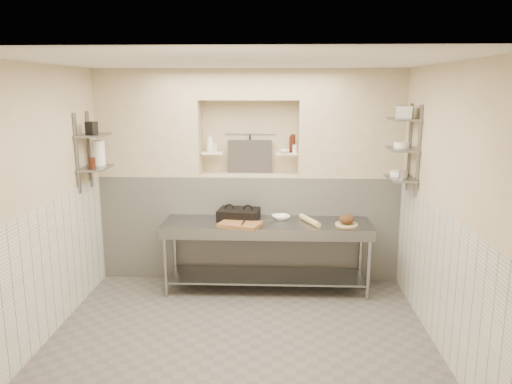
# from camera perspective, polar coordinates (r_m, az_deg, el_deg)

# --- Properties ---
(floor) EXTENTS (4.00, 3.90, 0.10)m
(floor) POSITION_cam_1_polar(r_m,az_deg,el_deg) (5.53, -1.74, -16.32)
(floor) COLOR #5F5954
(floor) RESTS_ON ground
(ceiling) EXTENTS (4.00, 3.90, 0.10)m
(ceiling) POSITION_cam_1_polar(r_m,az_deg,el_deg) (4.88, -1.97, 15.24)
(ceiling) COLOR silver
(ceiling) RESTS_ON ground
(wall_left) EXTENTS (0.10, 3.90, 2.80)m
(wall_left) POSITION_cam_1_polar(r_m,az_deg,el_deg) (5.55, -23.47, -1.22)
(wall_left) COLOR beige
(wall_left) RESTS_ON ground
(wall_right) EXTENTS (0.10, 3.90, 2.80)m
(wall_right) POSITION_cam_1_polar(r_m,az_deg,el_deg) (5.27, 20.97, -1.66)
(wall_right) COLOR beige
(wall_right) RESTS_ON ground
(wall_back) EXTENTS (4.00, 0.10, 2.80)m
(wall_back) POSITION_cam_1_polar(r_m,az_deg,el_deg) (6.97, -0.64, 2.28)
(wall_back) COLOR beige
(wall_back) RESTS_ON ground
(wall_front) EXTENTS (4.00, 0.10, 2.80)m
(wall_front) POSITION_cam_1_polar(r_m,az_deg,el_deg) (3.11, -4.59, -10.15)
(wall_front) COLOR beige
(wall_front) RESTS_ON ground
(backwall_lower) EXTENTS (4.00, 0.40, 1.40)m
(backwall_lower) POSITION_cam_1_polar(r_m,az_deg,el_deg) (6.88, -0.74, -3.83)
(backwall_lower) COLOR silver
(backwall_lower) RESTS_ON floor
(alcove_sill) EXTENTS (1.30, 0.40, 0.02)m
(alcove_sill) POSITION_cam_1_polar(r_m,az_deg,el_deg) (6.72, -0.75, 2.00)
(alcove_sill) COLOR beige
(alcove_sill) RESTS_ON backwall_lower
(backwall_pillar_left) EXTENTS (1.35, 0.40, 1.40)m
(backwall_pillar_left) POSITION_cam_1_polar(r_m,az_deg,el_deg) (6.84, -12.03, 7.75)
(backwall_pillar_left) COLOR beige
(backwall_pillar_left) RESTS_ON backwall_lower
(backwall_pillar_right) EXTENTS (1.35, 0.40, 1.40)m
(backwall_pillar_right) POSITION_cam_1_polar(r_m,az_deg,el_deg) (6.70, 10.73, 7.71)
(backwall_pillar_right) COLOR beige
(backwall_pillar_right) RESTS_ON backwall_lower
(backwall_header) EXTENTS (1.30, 0.40, 0.40)m
(backwall_header) POSITION_cam_1_polar(r_m,az_deg,el_deg) (6.62, -0.78, 12.20)
(backwall_header) COLOR beige
(backwall_header) RESTS_ON backwall_lower
(wainscot_left) EXTENTS (0.02, 3.90, 1.40)m
(wainscot_left) POSITION_cam_1_polar(r_m,az_deg,el_deg) (5.71, -22.34, -8.08)
(wainscot_left) COLOR silver
(wainscot_left) RESTS_ON floor
(wainscot_right) EXTENTS (0.02, 3.90, 1.40)m
(wainscot_right) POSITION_cam_1_polar(r_m,az_deg,el_deg) (5.45, 19.82, -8.84)
(wainscot_right) COLOR silver
(wainscot_right) RESTS_ON floor
(alcove_shelf_left) EXTENTS (0.28, 0.16, 0.02)m
(alcove_shelf_left) POSITION_cam_1_polar(r_m,az_deg,el_deg) (6.72, -5.03, 4.46)
(alcove_shelf_left) COLOR white
(alcove_shelf_left) RESTS_ON backwall_lower
(alcove_shelf_right) EXTENTS (0.28, 0.16, 0.02)m
(alcove_shelf_right) POSITION_cam_1_polar(r_m,az_deg,el_deg) (6.67, 3.55, 4.43)
(alcove_shelf_right) COLOR white
(alcove_shelf_right) RESTS_ON backwall_lower
(utensil_rail) EXTENTS (0.70, 0.02, 0.02)m
(utensil_rail) POSITION_cam_1_polar(r_m,az_deg,el_deg) (6.82, -0.69, 6.73)
(utensil_rail) COLOR gray
(utensil_rail) RESTS_ON wall_back
(hanging_steel) EXTENTS (0.02, 0.02, 0.30)m
(hanging_steel) POSITION_cam_1_polar(r_m,az_deg,el_deg) (6.81, -0.69, 5.29)
(hanging_steel) COLOR black
(hanging_steel) RESTS_ON utensil_rail
(splash_panel) EXTENTS (0.60, 0.08, 0.45)m
(splash_panel) POSITION_cam_1_polar(r_m,az_deg,el_deg) (6.78, -0.71, 4.06)
(splash_panel) COLOR #383330
(splash_panel) RESTS_ON alcove_sill
(shelf_rail_left_a) EXTENTS (0.03, 0.03, 0.95)m
(shelf_rail_left_a) POSITION_cam_1_polar(r_m,az_deg,el_deg) (6.59, -18.49, 4.62)
(shelf_rail_left_a) COLOR slate
(shelf_rail_left_a) RESTS_ON wall_left
(shelf_rail_left_b) EXTENTS (0.03, 0.03, 0.95)m
(shelf_rail_left_b) POSITION_cam_1_polar(r_m,az_deg,el_deg) (6.22, -19.79, 4.13)
(shelf_rail_left_b) COLOR slate
(shelf_rail_left_b) RESTS_ON wall_left
(wall_shelf_left_lower) EXTENTS (0.30, 0.50, 0.02)m
(wall_shelf_left_lower) POSITION_cam_1_polar(r_m,az_deg,el_deg) (6.38, -17.87, 2.63)
(wall_shelf_left_lower) COLOR slate
(wall_shelf_left_lower) RESTS_ON wall_left
(wall_shelf_left_upper) EXTENTS (0.30, 0.50, 0.03)m
(wall_shelf_left_upper) POSITION_cam_1_polar(r_m,az_deg,el_deg) (6.33, -18.10, 6.20)
(wall_shelf_left_upper) COLOR slate
(wall_shelf_left_upper) RESTS_ON wall_left
(shelf_rail_right_a) EXTENTS (0.03, 0.03, 1.05)m
(shelf_rail_right_a) POSITION_cam_1_polar(r_m,az_deg,el_deg) (6.36, 17.11, 4.92)
(shelf_rail_right_a) COLOR slate
(shelf_rail_right_a) RESTS_ON wall_right
(shelf_rail_right_b) EXTENTS (0.03, 0.03, 1.05)m
(shelf_rail_right_b) POSITION_cam_1_polar(r_m,az_deg,el_deg) (5.98, 18.06, 4.44)
(shelf_rail_right_b) COLOR slate
(shelf_rail_right_b) RESTS_ON wall_right
(wall_shelf_right_lower) EXTENTS (0.30, 0.50, 0.02)m
(wall_shelf_right_lower) POSITION_cam_1_polar(r_m,az_deg,el_deg) (6.18, 16.16, 1.51)
(wall_shelf_right_lower) COLOR slate
(wall_shelf_right_lower) RESTS_ON wall_right
(wall_shelf_right_mid) EXTENTS (0.30, 0.50, 0.02)m
(wall_shelf_right_mid) POSITION_cam_1_polar(r_m,az_deg,el_deg) (6.13, 16.35, 4.73)
(wall_shelf_right_mid) COLOR slate
(wall_shelf_right_mid) RESTS_ON wall_right
(wall_shelf_right_upper) EXTENTS (0.30, 0.50, 0.03)m
(wall_shelf_right_upper) POSITION_cam_1_polar(r_m,az_deg,el_deg) (6.10, 16.55, 7.99)
(wall_shelf_right_upper) COLOR slate
(wall_shelf_right_upper) RESTS_ON wall_right
(prep_table) EXTENTS (2.60, 0.70, 0.90)m
(prep_table) POSITION_cam_1_polar(r_m,az_deg,el_deg) (6.34, 1.23, -5.75)
(prep_table) COLOR gray
(prep_table) RESTS_ON floor
(panini_press) EXTENTS (0.55, 0.43, 0.14)m
(panini_press) POSITION_cam_1_polar(r_m,az_deg,el_deg) (6.39, -1.99, -2.58)
(panini_press) COLOR black
(panini_press) RESTS_ON prep_table
(cutting_board) EXTENTS (0.57, 0.48, 0.04)m
(cutting_board) POSITION_cam_1_polar(r_m,az_deg,el_deg) (6.11, -1.81, -3.71)
(cutting_board) COLOR brown
(cutting_board) RESTS_ON prep_table
(knife_blade) EXTENTS (0.26, 0.07, 0.01)m
(knife_blade) POSITION_cam_1_polar(r_m,az_deg,el_deg) (6.19, 0.88, -3.25)
(knife_blade) COLOR gray
(knife_blade) RESTS_ON cutting_board
(tongs) EXTENTS (0.05, 0.23, 0.02)m
(tongs) POSITION_cam_1_polar(r_m,az_deg,el_deg) (6.06, -1.47, -3.50)
(tongs) COLOR gray
(tongs) RESTS_ON cutting_board
(mixing_bowl) EXTENTS (0.29, 0.29, 0.06)m
(mixing_bowl) POSITION_cam_1_polar(r_m,az_deg,el_deg) (6.41, 2.86, -2.91)
(mixing_bowl) COLOR white
(mixing_bowl) RESTS_ON prep_table
(rolling_pin) EXTENTS (0.25, 0.45, 0.07)m
(rolling_pin) POSITION_cam_1_polar(r_m,az_deg,el_deg) (6.26, 6.16, -3.25)
(rolling_pin) COLOR tan
(rolling_pin) RESTS_ON prep_table
(bread_board) EXTENTS (0.28, 0.28, 0.02)m
(bread_board) POSITION_cam_1_polar(r_m,az_deg,el_deg) (6.25, 10.29, -3.67)
(bread_board) COLOR tan
(bread_board) RESTS_ON prep_table
(bread_loaf) EXTENTS (0.19, 0.19, 0.11)m
(bread_loaf) POSITION_cam_1_polar(r_m,az_deg,el_deg) (6.23, 10.31, -3.09)
(bread_loaf) COLOR #4C2D19
(bread_loaf) RESTS_ON bread_board
(bottle_soap) EXTENTS (0.12, 0.12, 0.25)m
(bottle_soap) POSITION_cam_1_polar(r_m,az_deg,el_deg) (6.70, -5.27, 5.63)
(bottle_soap) COLOR white
(bottle_soap) RESTS_ON alcove_shelf_left
(jar_alcove) EXTENTS (0.09, 0.09, 0.13)m
(jar_alcove) POSITION_cam_1_polar(r_m,az_deg,el_deg) (6.72, -4.74, 5.14)
(jar_alcove) COLOR beige
(jar_alcove) RESTS_ON alcove_shelf_left
(bowl_alcove) EXTENTS (0.16, 0.16, 0.04)m
(bowl_alcove) POSITION_cam_1_polar(r_m,az_deg,el_deg) (6.62, 3.24, 4.67)
(bowl_alcove) COLOR white
(bowl_alcove) RESTS_ON alcove_shelf_right
(condiment_a) EXTENTS (0.07, 0.07, 0.24)m
(condiment_a) POSITION_cam_1_polar(r_m,az_deg,el_deg) (6.66, 4.24, 5.56)
(condiment_a) COLOR #34140B
(condiment_a) RESTS_ON alcove_shelf_right
(condiment_b) EXTENTS (0.05, 0.05, 0.21)m
(condiment_b) POSITION_cam_1_polar(r_m,az_deg,el_deg) (6.67, 4.05, 5.45)
(condiment_b) COLOR #34140B
(condiment_b) RESTS_ON alcove_shelf_right
(condiment_c) EXTENTS (0.06, 0.06, 0.11)m
(condiment_c) POSITION_cam_1_polar(r_m,az_deg,el_deg) (6.65, 4.45, 4.96)
(condiment_c) COLOR white
(condiment_c) RESTS_ON alcove_shelf_right
(jug_left) EXTENTS (0.15, 0.15, 0.31)m
(jug_left) POSITION_cam_1_polar(r_m,az_deg,el_deg) (6.48, -17.56, 4.28)
(jug_left) COLOR white
(jug_left) RESTS_ON wall_shelf_left_lower
(jar_left) EXTENTS (0.09, 0.09, 0.13)m
(jar_left) POSITION_cam_1_polar(r_m,az_deg,el_deg) (6.28, -18.23, 3.17)
(jar_left) COLOR #34140B
(jar_left) RESTS_ON wall_shelf_left_lower
(box_left_upper) EXTENTS (0.14, 0.14, 0.15)m
(box_left_upper) POSITION_cam_1_polar(r_m,az_deg,el_deg) (6.29, -18.28, 6.96)
(box_left_upper) COLOR black
(box_left_upper) RESTS_ON wall_shelf_left_upper
(bowl_right) EXTENTS (0.20, 0.20, 0.06)m
(bowl_right) POSITION_cam_1_polar(r_m,az_deg,el_deg) (6.26, 16.00, 2.04)
(bowl_right) COLOR white
(bowl_right) RESTS_ON wall_shelf_right_lower
(canister_right) EXTENTS (0.10, 0.10, 0.10)m
(canister_right) POSITION_cam_1_polar(r_m,az_deg,el_deg) (6.06, 16.46, 1.87)
(canister_right) COLOR gray
(canister_right) RESTS_ON wall_shelf_right_lower
(bowl_right_mid) EXTENTS (0.18, 0.18, 0.07)m
(bowl_right_mid) POSITION_cam_1_polar(r_m,az_deg,el_deg) (6.17, 16.28, 5.20)
(bowl_right_mid) COLOR white
(bowl_right_mid) RESTS_ON wall_shelf_right_mid
(basket_right) EXTENTS (0.24, 0.27, 0.14)m
(basket_right) POSITION_cam_1_polar(r_m,az_deg,el_deg) (6.07, 16.66, 8.75)
(basket_right) COLOR gray
(basket_right) RESTS_ON wall_shelf_right_upper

